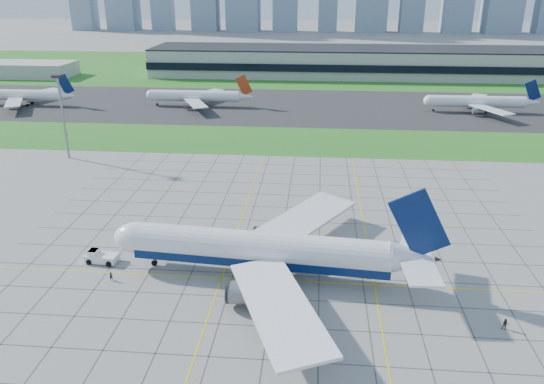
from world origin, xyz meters
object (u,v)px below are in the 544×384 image
object	(u,v)px
crew_far	(505,324)
distant_jet_1	(196,96)
airliner	(263,250)
crew_near	(111,276)
distant_jet_2	(478,102)
pushback_tug	(100,257)
distant_jet_0	(23,95)
light_mast	(62,106)

from	to	relation	value
crew_far	distant_jet_1	bearing A→B (deg)	138.11
airliner	distant_jet_1	size ratio (longest dim) A/B	1.39
airliner	crew_near	bearing A→B (deg)	-166.40
airliner	distant_jet_2	distance (m)	159.36
crew_near	pushback_tug	bearing A→B (deg)	84.86
distant_jet_0	crew_near	bearing A→B (deg)	-56.45
distant_jet_0	distant_jet_1	distance (m)	77.06
distant_jet_0	distant_jet_2	size ratio (longest dim) A/B	0.97
distant_jet_1	light_mast	bearing A→B (deg)	-107.18
light_mast	distant_jet_1	xyz separation A→B (m)	(23.54, 76.15, -11.69)
distant_jet_1	crew_near	bearing A→B (deg)	-83.57
airliner	crew_far	xyz separation A→B (m)	(39.72, -13.19, -4.32)
light_mast	pushback_tug	world-z (taller)	light_mast
airliner	distant_jet_1	bearing A→B (deg)	112.29
crew_near	distant_jet_1	distance (m)	146.61
pushback_tug	distant_jet_0	size ratio (longest dim) A/B	0.21
crew_near	distant_jet_0	bearing A→B (deg)	83.13
crew_near	distant_jet_2	xyz separation A→B (m)	(103.42, 144.32, 3.65)
airliner	crew_near	size ratio (longest dim) A/B	37.16
distant_jet_0	distant_jet_2	distance (m)	196.77
airliner	pushback_tug	size ratio (longest dim) A/B	6.80
light_mast	distant_jet_1	distance (m)	80.56
crew_near	distant_jet_1	xyz separation A→B (m)	(-16.42, 145.64, 3.65)
pushback_tug	distant_jet_0	bearing A→B (deg)	128.48
airliner	crew_far	bearing A→B (deg)	-13.35
crew_near	crew_far	bearing A→B (deg)	-48.06
pushback_tug	distant_jet_2	world-z (taller)	distant_jet_2
light_mast	crew_near	size ratio (longest dim) A/B	15.30
light_mast	crew_far	size ratio (longest dim) A/B	13.04
light_mast	distant_jet_2	world-z (taller)	light_mast
distant_jet_1	distant_jet_2	xyz separation A→B (m)	(119.83, -1.32, 0.00)
distant_jet_0	airliner	bearing A→B (deg)	-48.49
crew_near	crew_far	xyz separation A→B (m)	(67.30, -9.03, 0.14)
airliner	crew_near	distance (m)	28.24
pushback_tug	crew_far	distance (m)	73.52
distant_jet_0	distant_jet_2	xyz separation A→B (m)	(196.74, 3.57, 0.00)
distant_jet_1	distant_jet_2	world-z (taller)	same
light_mast	crew_near	xyz separation A→B (m)	(39.95, -69.49, -15.34)
crew_far	light_mast	bearing A→B (deg)	163.48
pushback_tug	crew_far	bearing A→B (deg)	-7.14
distant_jet_1	distant_jet_2	bearing A→B (deg)	-0.63
light_mast	crew_far	bearing A→B (deg)	-36.21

